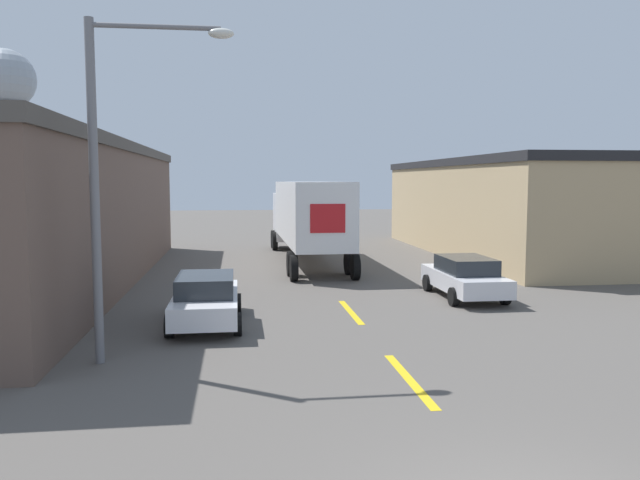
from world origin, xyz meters
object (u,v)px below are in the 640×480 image
Objects in this scene: parked_car_right_mid at (465,276)px; parked_car_left_far at (206,299)px; water_tower at (5,82)px; semi_truck at (306,214)px; street_lamp at (114,162)px.

parked_car_left_far is at bearing -161.08° from parked_car_right_mid.
parked_car_left_far is 0.31× the size of water_tower.
parked_car_right_mid is at bearing -68.26° from semi_truck.
semi_truck is at bearing 112.13° from parked_car_right_mid.
semi_truck is at bearing 72.34° from parked_car_left_far.
semi_truck is 3.27× the size of parked_car_right_mid.
parked_car_right_mid is at bearing -52.09° from water_tower.
street_lamp reaches higher than parked_car_left_far.
semi_truck is 1.00× the size of water_tower.
semi_truck is at bearing 70.40° from street_lamp.
semi_truck is 11.52m from parked_car_right_mid.
water_tower is at bearing 111.59° from street_lamp.
water_tower is at bearing 133.15° from semi_truck.
street_lamp reaches higher than semi_truck.
water_tower reaches higher than street_lamp.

